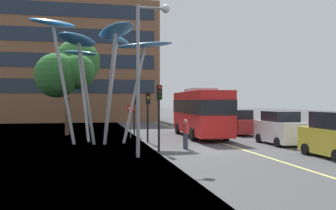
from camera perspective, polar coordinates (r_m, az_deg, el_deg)
The scene contains 14 objects.
ground at distance 21.36m, azimuth 4.65°, elevation -7.04°, with size 120.00×240.00×0.10m.
red_bus at distance 29.41m, azimuth 4.86°, elevation -0.86°, with size 3.03×10.01×3.74m.
leaf_sculpture at distance 25.25m, azimuth -10.41°, elevation 8.62°, with size 9.39×8.49×8.14m.
traffic_light_kerb_near at distance 20.89m, azimuth -1.33°, elevation 0.23°, with size 0.28×0.42×3.66m.
traffic_light_kerb_far at distance 25.63m, azimuth -3.03°, elevation -0.11°, with size 0.28×0.42×3.41m.
traffic_light_island_mid at distance 30.62m, azimuth -5.07°, elevation -0.07°, with size 0.28×0.42×3.35m.
car_parked_mid at distance 25.42m, azimuth 16.44°, elevation -3.44°, with size 1.92×4.11×2.13m.
car_parked_far at distance 32.20m, azimuth 10.49°, elevation -2.66°, with size 1.97×4.27×2.06m.
car_side_street at distance 37.89m, azimuth 6.23°, elevation -2.11°, with size 1.93×4.24×2.10m.
street_lamp at distance 19.01m, azimuth -3.37°, elevation 6.90°, with size 1.72×0.44×7.64m.
tree_pavement_near at distance 32.21m, azimuth -14.45°, elevation 5.30°, with size 5.22×5.46×7.99m.
pedestrian at distance 22.21m, azimuth 2.64°, elevation -4.36°, with size 0.34×0.34×1.73m.
no_entry_sign at distance 28.54m, azimuth -5.61°, elevation -1.60°, with size 0.60×0.12×2.54m.
backdrop_building at distance 56.78m, azimuth -15.35°, elevation 5.94°, with size 25.57×13.19×16.18m.
Camera 1 is at (-6.73, -20.29, 2.79)m, focal length 40.66 mm.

